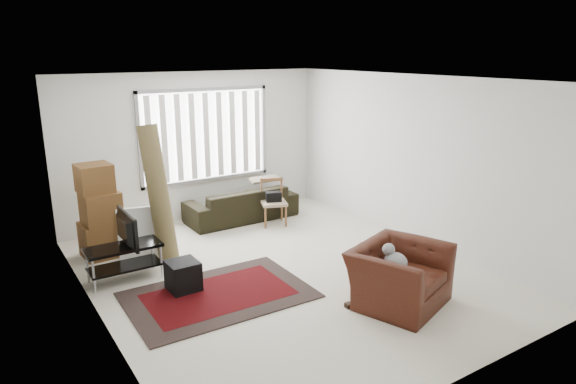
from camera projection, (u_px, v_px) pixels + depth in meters
name	position (u px, v px, depth m)	size (l,w,h in m)	color
room	(266.00, 145.00, 7.27)	(6.00, 6.02, 2.71)	beige
persian_rug	(219.00, 295.00, 6.62)	(2.32, 1.57, 0.02)	black
tv_stand	(124.00, 255.00, 6.98)	(1.00, 0.45, 0.50)	black
tv	(122.00, 230.00, 6.88)	(0.81, 0.10, 0.46)	black
subwoofer	(183.00, 275.00, 6.71)	(0.39, 0.39, 0.39)	black
moving_boxes	(100.00, 214.00, 7.75)	(0.62, 0.57, 1.44)	brown
white_flatpack	(139.00, 232.00, 7.78)	(0.61, 0.09, 0.77)	silver
rolled_rug	(158.00, 193.00, 7.61)	(0.30, 0.30, 2.02)	brown
sofa	(241.00, 199.00, 9.52)	(2.06, 0.89, 0.79)	black
side_chair	(273.00, 200.00, 9.23)	(0.57, 0.57, 0.82)	#957D61
armchair	(399.00, 272.00, 6.32)	(1.41, 1.32, 0.85)	#3C160C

